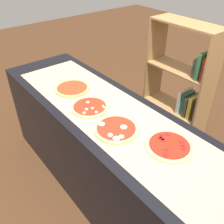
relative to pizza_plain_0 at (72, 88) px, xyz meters
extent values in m
plane|color=#4C2D19|center=(0.51, 0.04, -0.92)|extent=(12.00, 12.00, 0.00)
cube|color=black|center=(0.51, 0.04, -0.47)|extent=(2.59, 0.71, 0.91)
cube|color=tan|center=(0.51, 0.04, -0.01)|extent=(2.14, 0.57, 0.00)
cylinder|color=#DBB26B|center=(0.00, 0.00, 0.00)|extent=(0.30, 0.30, 0.02)
cylinder|color=red|center=(0.00, 0.00, 0.01)|extent=(0.26, 0.26, 0.00)
cylinder|color=#E5C17F|center=(0.34, -0.05, 0.00)|extent=(0.30, 0.30, 0.02)
cylinder|color=red|center=(0.34, -0.05, 0.01)|extent=(0.25, 0.25, 0.00)
cylinder|color=#C6B28E|center=(0.37, -0.10, 0.01)|extent=(0.03, 0.03, 0.01)
cylinder|color=#C6B28E|center=(0.38, -0.05, 0.01)|extent=(0.02, 0.02, 0.01)
cylinder|color=#C6B28E|center=(0.29, -0.03, 0.01)|extent=(0.03, 0.03, 0.01)
cylinder|color=#C6B28E|center=(0.40, -0.14, 0.01)|extent=(0.03, 0.03, 0.01)
cylinder|color=#C6B28E|center=(0.43, 0.02, 0.01)|extent=(0.02, 0.02, 0.01)
cylinder|color=#C6B28E|center=(0.41, 0.03, 0.01)|extent=(0.02, 0.02, 0.01)
cylinder|color=#C6B28E|center=(0.45, -0.06, 0.01)|extent=(0.03, 0.03, 0.01)
cylinder|color=#E5C17F|center=(0.68, -0.06, 0.00)|extent=(0.31, 0.31, 0.02)
cylinder|color=red|center=(0.68, -0.06, 0.01)|extent=(0.27, 0.27, 0.00)
cylinder|color=#EFE5CC|center=(0.58, -0.11, 0.01)|extent=(0.05, 0.05, 0.00)
cylinder|color=#EFE5CC|center=(0.77, -0.13, 0.01)|extent=(0.05, 0.05, 0.00)
cylinder|color=#EFE5CC|center=(0.72, -0.14, 0.01)|extent=(0.03, 0.03, 0.00)
cylinder|color=#EFE5CC|center=(0.77, -0.10, 0.01)|extent=(0.04, 0.04, 0.00)
cylinder|color=#EFE5CC|center=(0.71, -0.02, 0.01)|extent=(0.05, 0.05, 0.00)
cylinder|color=#E5C17F|center=(1.02, 0.10, 0.00)|extent=(0.31, 0.31, 0.01)
cylinder|color=#AD2314|center=(1.02, 0.10, 0.00)|extent=(0.26, 0.26, 0.00)
cylinder|color=maroon|center=(1.09, 0.14, 0.01)|extent=(0.03, 0.03, 0.00)
cylinder|color=maroon|center=(0.95, 0.10, 0.01)|extent=(0.03, 0.03, 0.00)
cylinder|color=maroon|center=(0.92, 0.13, 0.01)|extent=(0.03, 0.03, 0.00)
cylinder|color=maroon|center=(1.03, 0.05, 0.01)|extent=(0.03, 0.03, 0.00)
cylinder|color=maroon|center=(0.97, 0.10, 0.01)|extent=(0.03, 0.03, 0.00)
cylinder|color=maroon|center=(1.07, 0.16, 0.01)|extent=(0.03, 0.03, 0.00)
cylinder|color=maroon|center=(1.05, 0.18, 0.01)|extent=(0.03, 0.03, 0.00)
cylinder|color=maroon|center=(1.06, 0.01, 0.01)|extent=(0.03, 0.03, 0.00)
cylinder|color=maroon|center=(0.94, 0.17, 0.01)|extent=(0.03, 0.03, 0.00)
cylinder|color=maroon|center=(0.93, 0.10, 0.01)|extent=(0.03, 0.03, 0.00)
cube|color=#A87A47|center=(0.68, 1.06, -0.23)|extent=(0.02, 0.27, 1.38)
cube|color=#A87A47|center=(0.00, 1.06, -0.23)|extent=(0.02, 0.27, 1.38)
cube|color=#A87A47|center=(0.34, 1.06, -0.91)|extent=(0.66, 0.28, 0.02)
cube|color=gold|center=(0.64, 1.06, -0.80)|extent=(0.04, 0.23, 0.20)
cube|color=#2D753D|center=(0.60, 1.06, -0.79)|extent=(0.03, 0.20, 0.21)
cube|color=#2D753D|center=(0.55, 1.06, -0.82)|extent=(0.03, 0.20, 0.17)
cube|color=orange|center=(0.51, 1.06, -0.81)|extent=(0.03, 0.20, 0.17)
cube|color=gold|center=(0.47, 1.06, -0.80)|extent=(0.04, 0.23, 0.21)
cube|color=silver|center=(0.43, 1.06, -0.79)|extent=(0.03, 0.17, 0.22)
cube|color=#A87A47|center=(0.34, 1.06, -0.46)|extent=(0.66, 0.28, 0.02)
cube|color=#47423D|center=(0.64, 1.06, -0.33)|extent=(0.05, 0.15, 0.24)
cube|color=gold|center=(0.59, 1.06, -0.32)|extent=(0.04, 0.21, 0.24)
cube|color=#47423D|center=(0.54, 1.06, -0.34)|extent=(0.03, 0.21, 0.22)
cube|color=#2D753D|center=(0.50, 1.06, -0.33)|extent=(0.03, 0.17, 0.24)
cube|color=silver|center=(0.45, 1.06, -0.32)|extent=(0.03, 0.21, 0.25)
cube|color=#A87A47|center=(0.34, 1.06, 0.00)|extent=(0.66, 0.28, 0.02)
cube|color=#B22823|center=(0.64, 1.06, 0.12)|extent=(0.05, 0.18, 0.22)
cube|color=#2D753D|center=(0.60, 1.06, 0.13)|extent=(0.03, 0.23, 0.25)
cube|color=#47423D|center=(0.54, 1.06, 0.10)|extent=(0.04, 0.17, 0.18)
cube|color=#A87A47|center=(0.34, 1.06, 0.45)|extent=(0.66, 0.28, 0.02)
camera|label=1|loc=(1.69, -0.91, 1.07)|focal=39.57mm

